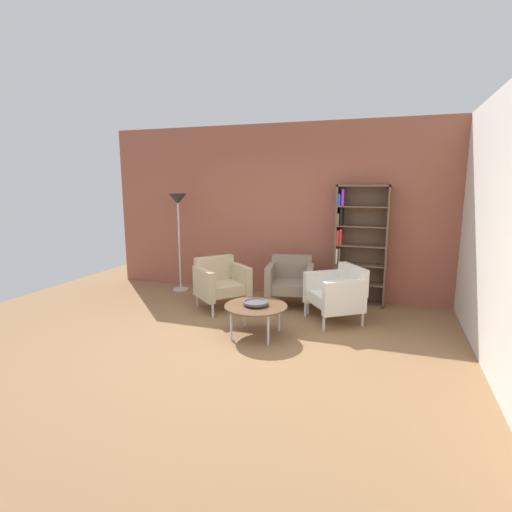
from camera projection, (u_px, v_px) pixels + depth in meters
The scene contains 10 objects.
ground_plane at pixel (226, 345), 4.77m from camera, with size 8.32×8.32×0.00m, color olive.
brick_back_panel at pixel (281, 211), 6.80m from camera, with size 6.40×0.12×2.90m, color #9E5642.
plaster_right_partition at pixel (497, 229), 4.15m from camera, with size 0.12×5.20×2.90m, color silver.
bookshelf_tall at pixel (357, 246), 6.28m from camera, with size 0.80×0.30×1.90m.
coffee_table_low at pixel (256, 308), 5.00m from camera, with size 0.80×0.80×0.40m.
decorative_bowl at pixel (256, 303), 4.99m from camera, with size 0.32×0.32×0.05m.
armchair_near_window at pixel (290, 280), 6.22m from camera, with size 0.81×0.76×0.78m.
armchair_spare_guest at pixel (220, 282), 6.13m from camera, with size 0.94×0.95×0.78m.
armchair_by_bookshelf at pixel (338, 292), 5.54m from camera, with size 0.93×0.95×0.78m.
floor_lamp_torchiere at pixel (178, 210), 6.95m from camera, with size 0.32×0.32×1.74m.
Camera 1 is at (1.81, -4.13, 1.93)m, focal length 27.72 mm.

